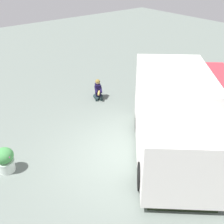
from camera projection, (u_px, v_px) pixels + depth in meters
ground_plane at (124, 158)px, 8.75m from camera, size 40.00×40.00×0.00m
food_truck at (174, 120)px, 8.43m from camera, size 4.78×5.02×2.49m
person_customer at (98, 91)px, 12.23m from camera, size 0.63×0.78×0.86m
planter_flowering_near at (5, 159)px, 8.05m from camera, size 0.54×0.54×0.77m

